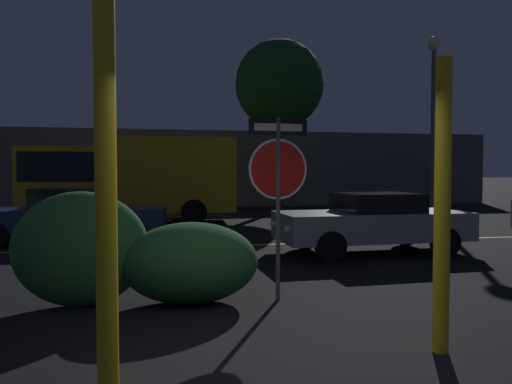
# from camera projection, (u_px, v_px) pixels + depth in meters

# --- Properties ---
(ground_plane) EXTENTS (260.00, 260.00, 0.00)m
(ground_plane) POSITION_uv_depth(u_px,v_px,m) (283.00, 367.00, 4.44)
(ground_plane) COLOR black
(road_center_stripe) EXTENTS (41.43, 0.12, 0.01)m
(road_center_stripe) POSITION_uv_depth(u_px,v_px,m) (202.00, 246.00, 11.58)
(road_center_stripe) COLOR gold
(road_center_stripe) RESTS_ON ground_plane
(stop_sign) EXTENTS (0.81, 0.07, 2.46)m
(stop_sign) POSITION_uv_depth(u_px,v_px,m) (278.00, 172.00, 6.68)
(stop_sign) COLOR #4C4C51
(stop_sign) RESTS_ON ground_plane
(yellow_pole_left) EXTENTS (0.17, 0.17, 3.50)m
(yellow_pole_left) POSITION_uv_depth(u_px,v_px,m) (106.00, 170.00, 3.84)
(yellow_pole_left) COLOR yellow
(yellow_pole_left) RESTS_ON ground_plane
(yellow_pole_right) EXTENTS (0.15, 0.15, 2.82)m
(yellow_pole_right) POSITION_uv_depth(u_px,v_px,m) (442.00, 206.00, 4.75)
(yellow_pole_right) COLOR yellow
(yellow_pole_right) RESTS_ON ground_plane
(hedge_bush_2) EXTENTS (1.71, 0.86, 1.49)m
(hedge_bush_2) POSITION_uv_depth(u_px,v_px,m) (81.00, 249.00, 6.41)
(hedge_bush_2) COLOR #2D6633
(hedge_bush_2) RESTS_ON ground_plane
(hedge_bush_3) EXTENTS (1.79, 1.11, 1.08)m
(hedge_bush_3) POSITION_uv_depth(u_px,v_px,m) (191.00, 263.00, 6.55)
(hedge_bush_3) COLOR #285B2D
(hedge_bush_3) RESTS_ON ground_plane
(passing_car_2) EXTENTS (4.84, 2.22, 1.34)m
(passing_car_2) POSITION_uv_depth(u_px,v_px,m) (71.00, 214.00, 12.37)
(passing_car_2) COLOR navy
(passing_car_2) RESTS_ON ground_plane
(passing_car_3) EXTENTS (4.12, 1.86, 1.28)m
(passing_car_3) POSITION_uv_depth(u_px,v_px,m) (372.00, 222.00, 10.62)
(passing_car_3) COLOR #9E9EA3
(passing_car_3) RESTS_ON ground_plane
(delivery_truck) EXTENTS (7.03, 2.84, 2.87)m
(delivery_truck) POSITION_uv_depth(u_px,v_px,m) (128.00, 176.00, 16.95)
(delivery_truck) COLOR gold
(delivery_truck) RESTS_ON ground_plane
(street_lamp) EXTENTS (0.50, 0.50, 6.79)m
(street_lamp) POSITION_uv_depth(u_px,v_px,m) (433.00, 95.00, 18.72)
(street_lamp) COLOR #4C4C51
(street_lamp) RESTS_ON ground_plane
(tree_0) EXTENTS (3.91, 3.91, 7.55)m
(tree_0) POSITION_uv_depth(u_px,v_px,m) (279.00, 85.00, 21.98)
(tree_0) COLOR #422D1E
(tree_0) RESTS_ON ground_plane
(building_backdrop) EXTENTS (34.90, 3.26, 3.78)m
(building_backdrop) POSITION_uv_depth(u_px,v_px,m) (161.00, 169.00, 25.51)
(building_backdrop) COLOR #4C4C56
(building_backdrop) RESTS_ON ground_plane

